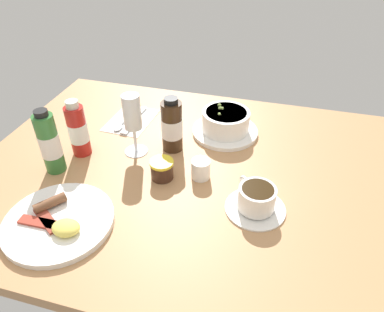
{
  "coord_description": "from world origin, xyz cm",
  "views": [
    {
      "loc": [
        -20.3,
        68.78,
        58.26
      ],
      "look_at": [
        -1.76,
        0.82,
        5.21
      ],
      "focal_mm": 33.32,
      "sensor_mm": 36.0,
      "label": 1
    }
  ],
  "objects_px": {
    "cutlery_setting": "(130,120)",
    "wine_glass": "(132,116)",
    "porridge_bowl": "(226,123)",
    "sauce_bottle_green": "(50,143)",
    "creamer_jug": "(201,169)",
    "jam_jar": "(162,169)",
    "breakfast_plate": "(59,221)",
    "sauce_bottle_red": "(78,130)",
    "coffee_cup": "(256,200)",
    "sauce_bottle_brown": "(172,126)"
  },
  "relations": [
    {
      "from": "coffee_cup",
      "to": "sauce_bottle_red",
      "type": "xyz_separation_m",
      "value": [
        0.48,
        -0.09,
        0.04
      ]
    },
    {
      "from": "cutlery_setting",
      "to": "wine_glass",
      "type": "distance_m",
      "value": 0.2
    },
    {
      "from": "coffee_cup",
      "to": "sauce_bottle_green",
      "type": "bearing_deg",
      "value": -1.0
    },
    {
      "from": "cutlery_setting",
      "to": "sauce_bottle_green",
      "type": "distance_m",
      "value": 0.3
    },
    {
      "from": "cutlery_setting",
      "to": "sauce_bottle_brown",
      "type": "distance_m",
      "value": 0.21
    },
    {
      "from": "creamer_jug",
      "to": "sauce_bottle_green",
      "type": "distance_m",
      "value": 0.38
    },
    {
      "from": "cutlery_setting",
      "to": "coffee_cup",
      "type": "bearing_deg",
      "value": 146.53
    },
    {
      "from": "cutlery_setting",
      "to": "creamer_jug",
      "type": "distance_m",
      "value": 0.35
    },
    {
      "from": "porridge_bowl",
      "to": "sauce_bottle_brown",
      "type": "bearing_deg",
      "value": 42.11
    },
    {
      "from": "creamer_jug",
      "to": "jam_jar",
      "type": "xyz_separation_m",
      "value": [
        0.09,
        0.03,
        -0.0
      ]
    },
    {
      "from": "jam_jar",
      "to": "sauce_bottle_brown",
      "type": "distance_m",
      "value": 0.14
    },
    {
      "from": "coffee_cup",
      "to": "sauce_bottle_brown",
      "type": "bearing_deg",
      "value": -35.03
    },
    {
      "from": "wine_glass",
      "to": "sauce_bottle_red",
      "type": "bearing_deg",
      "value": 17.7
    },
    {
      "from": "porridge_bowl",
      "to": "cutlery_setting",
      "type": "xyz_separation_m",
      "value": [
        0.3,
        0.01,
        -0.03
      ]
    },
    {
      "from": "coffee_cup",
      "to": "sauce_bottle_brown",
      "type": "xyz_separation_m",
      "value": [
        0.25,
        -0.18,
        0.04
      ]
    },
    {
      "from": "wine_glass",
      "to": "coffee_cup",
      "type": "bearing_deg",
      "value": 158.5
    },
    {
      "from": "porridge_bowl",
      "to": "coffee_cup",
      "type": "xyz_separation_m",
      "value": [
        -0.13,
        0.29,
        -0.01
      ]
    },
    {
      "from": "porridge_bowl",
      "to": "coffee_cup",
      "type": "bearing_deg",
      "value": 113.43
    },
    {
      "from": "porridge_bowl",
      "to": "breakfast_plate",
      "type": "xyz_separation_m",
      "value": [
        0.28,
        0.45,
        -0.03
      ]
    },
    {
      "from": "creamer_jug",
      "to": "wine_glass",
      "type": "relative_size",
      "value": 0.33
    },
    {
      "from": "coffee_cup",
      "to": "wine_glass",
      "type": "distance_m",
      "value": 0.38
    },
    {
      "from": "porridge_bowl",
      "to": "sauce_bottle_brown",
      "type": "distance_m",
      "value": 0.17
    },
    {
      "from": "sauce_bottle_green",
      "to": "coffee_cup",
      "type": "bearing_deg",
      "value": 179.0
    },
    {
      "from": "porridge_bowl",
      "to": "sauce_bottle_green",
      "type": "distance_m",
      "value": 0.48
    },
    {
      "from": "sauce_bottle_brown",
      "to": "breakfast_plate",
      "type": "relative_size",
      "value": 0.66
    },
    {
      "from": "sauce_bottle_green",
      "to": "creamer_jug",
      "type": "bearing_deg",
      "value": -169.38
    },
    {
      "from": "jam_jar",
      "to": "sauce_bottle_green",
      "type": "bearing_deg",
      "value": 8.51
    },
    {
      "from": "porridge_bowl",
      "to": "jam_jar",
      "type": "bearing_deg",
      "value": 64.89
    },
    {
      "from": "wine_glass",
      "to": "jam_jar",
      "type": "relative_size",
      "value": 2.91
    },
    {
      "from": "cutlery_setting",
      "to": "sauce_bottle_brown",
      "type": "bearing_deg",
      "value": 148.92
    },
    {
      "from": "jam_jar",
      "to": "sauce_bottle_brown",
      "type": "relative_size",
      "value": 0.38
    },
    {
      "from": "porridge_bowl",
      "to": "sauce_bottle_green",
      "type": "relative_size",
      "value": 1.11
    },
    {
      "from": "jam_jar",
      "to": "breakfast_plate",
      "type": "relative_size",
      "value": 0.25
    },
    {
      "from": "sauce_bottle_red",
      "to": "breakfast_plate",
      "type": "height_order",
      "value": "sauce_bottle_red"
    },
    {
      "from": "wine_glass",
      "to": "sauce_bottle_brown",
      "type": "distance_m",
      "value": 0.11
    },
    {
      "from": "sauce_bottle_green",
      "to": "jam_jar",
      "type": "bearing_deg",
      "value": -171.49
    },
    {
      "from": "wine_glass",
      "to": "sauce_bottle_red",
      "type": "height_order",
      "value": "wine_glass"
    },
    {
      "from": "cutlery_setting",
      "to": "breakfast_plate",
      "type": "height_order",
      "value": "breakfast_plate"
    },
    {
      "from": "creamer_jug",
      "to": "sauce_bottle_red",
      "type": "xyz_separation_m",
      "value": [
        0.34,
        -0.01,
        0.05
      ]
    },
    {
      "from": "creamer_jug",
      "to": "breakfast_plate",
      "type": "height_order",
      "value": "creamer_jug"
    },
    {
      "from": "jam_jar",
      "to": "sauce_bottle_green",
      "type": "height_order",
      "value": "sauce_bottle_green"
    },
    {
      "from": "cutlery_setting",
      "to": "breakfast_plate",
      "type": "bearing_deg",
      "value": 92.89
    },
    {
      "from": "sauce_bottle_red",
      "to": "sauce_bottle_brown",
      "type": "bearing_deg",
      "value": -159.8
    },
    {
      "from": "wine_glass",
      "to": "cutlery_setting",
      "type": "bearing_deg",
      "value": -61.11
    },
    {
      "from": "cutlery_setting",
      "to": "creamer_jug",
      "type": "relative_size",
      "value": 3.22
    },
    {
      "from": "creamer_jug",
      "to": "sauce_bottle_brown",
      "type": "height_order",
      "value": "sauce_bottle_brown"
    },
    {
      "from": "wine_glass",
      "to": "jam_jar",
      "type": "xyz_separation_m",
      "value": [
        -0.11,
        0.09,
        -0.09
      ]
    },
    {
      "from": "sauce_bottle_green",
      "to": "wine_glass",
      "type": "bearing_deg",
      "value": -143.01
    },
    {
      "from": "sauce_bottle_red",
      "to": "coffee_cup",
      "type": "bearing_deg",
      "value": 169.34
    },
    {
      "from": "coffee_cup",
      "to": "creamer_jug",
      "type": "height_order",
      "value": "coffee_cup"
    }
  ]
}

